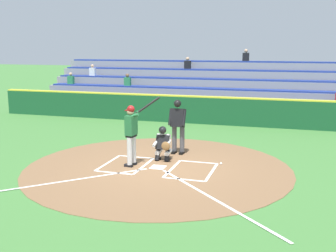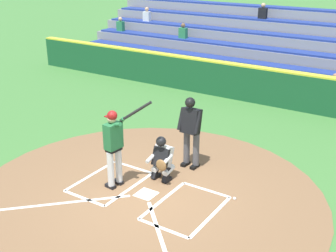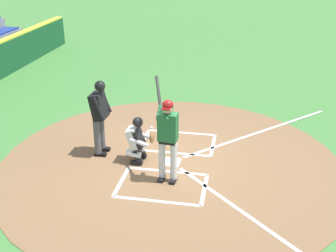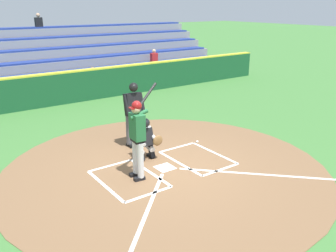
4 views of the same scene
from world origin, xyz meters
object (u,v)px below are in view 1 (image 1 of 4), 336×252
Objects in this scene: plate_umpire at (178,123)px; baseball at (221,164)px; catcher at (163,143)px; batter at (132,131)px.

plate_umpire is 25.20× the size of baseball.
catcher reaches higher than baseball.
plate_umpire is 2.12m from baseball.
baseball is at bearing -160.06° from batter.
batter is 28.76× the size of baseball.
catcher is 15.27× the size of baseball.
baseball is at bearing -176.87° from catcher.
plate_umpire is at bearing -27.87° from baseball.
batter reaches higher than plate_umpire.
batter reaches higher than baseball.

